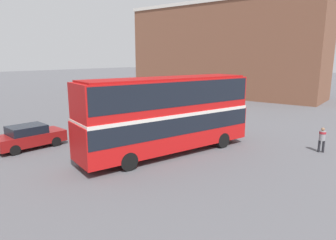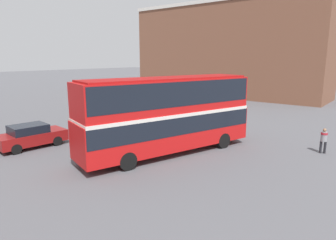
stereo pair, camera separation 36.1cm
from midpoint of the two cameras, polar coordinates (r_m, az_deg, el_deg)
The scene contains 6 objects.
ground_plane at distance 18.47m, azimuth -3.55°, elevation -6.45°, with size 240.00×240.00×0.00m, color #5B5B60.
building_row_right at distance 48.05m, azimuth 11.49°, elevation 12.95°, with size 8.62×29.61×13.85m.
double_decker_bus at distance 17.93m, azimuth 0.58°, elevation 1.77°, with size 11.45×5.66×4.64m.
pedestrian_foreground at distance 20.70m, azimuth 28.00°, elevation -3.06°, with size 0.50×0.50×1.57m.
parked_car_kerb_far at distance 21.47m, azimuth -24.21°, elevation -2.75°, with size 4.36×2.31×1.52m.
parked_car_side_street at distance 31.29m, azimuth -6.07°, elevation 2.51°, with size 4.39×2.44×1.52m.
Camera 2 is at (-12.89, -11.93, 5.78)m, focal length 32.00 mm.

